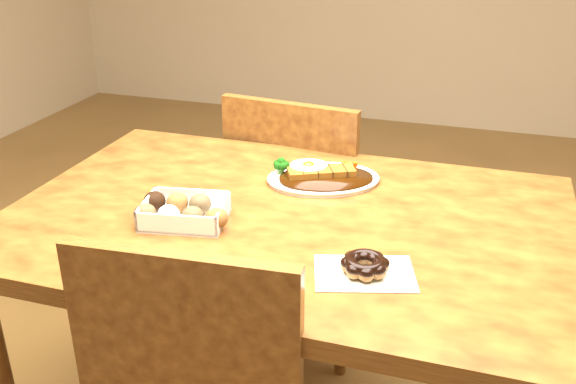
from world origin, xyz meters
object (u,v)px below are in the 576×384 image
(table, at_px, (287,254))
(katsu_curry_plate, at_px, (321,176))
(pon_de_ring, at_px, (365,265))
(chair_far, at_px, (305,214))
(donut_box, at_px, (183,211))

(table, relative_size, katsu_curry_plate, 3.80)
(pon_de_ring, bearing_deg, katsu_curry_plate, 115.65)
(chair_far, relative_size, katsu_curry_plate, 2.76)
(katsu_curry_plate, relative_size, donut_box, 1.53)
(table, height_order, chair_far, chair_far)
(table, distance_m, chair_far, 0.57)
(table, height_order, pon_de_ring, pon_de_ring)
(chair_far, bearing_deg, pon_de_ring, 120.51)
(chair_far, relative_size, pon_de_ring, 4.18)
(table, distance_m, katsu_curry_plate, 0.23)
(table, height_order, katsu_curry_plate, katsu_curry_plate)
(donut_box, distance_m, pon_de_ring, 0.42)
(katsu_curry_plate, bearing_deg, pon_de_ring, -64.35)
(table, bearing_deg, pon_de_ring, -42.18)
(katsu_curry_plate, xyz_separation_m, pon_de_ring, (0.18, -0.38, 0.00))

